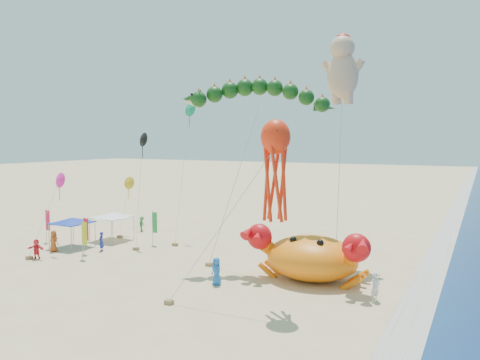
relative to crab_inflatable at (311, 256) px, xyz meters
name	(u,v)px	position (x,y,z in m)	size (l,w,h in m)	color
ground	(251,270)	(-4.82, 0.39, -1.68)	(320.00, 320.00, 0.00)	#D1B784
foam_strip	(422,294)	(7.18, 0.39, -1.67)	(320.00, 320.00, 0.00)	silver
crab_inflatable	(311,256)	(0.00, 0.00, 0.00)	(8.70, 5.55, 3.81)	orange
dragon_kite	(257,99)	(-5.02, 1.78, 11.03)	(11.17, 6.09, 13.95)	#103C10
cherub_kite	(343,67)	(0.07, 6.71, 13.71)	(2.50, 2.21, 17.99)	#DFAB88
octopus_kite	(275,163)	(-0.30, -5.73, 6.68)	(6.68, 3.72, 10.83)	#FF2E0D
canopy_blue	(72,220)	(-22.42, -0.49, 0.76)	(3.32, 3.32, 2.71)	gray
canopy_white	(112,215)	(-21.42, 3.52, 0.76)	(3.49, 3.49, 2.71)	gray
feather_flags	(93,227)	(-20.04, -0.31, 0.33)	(10.24, 6.78, 3.20)	gray
beachgoers	(124,247)	(-15.74, -1.24, -0.81)	(28.14, 14.30, 1.86)	silver
small_kites	(131,162)	(-19.07, 3.67, 5.93)	(7.97, 13.93, 13.30)	black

